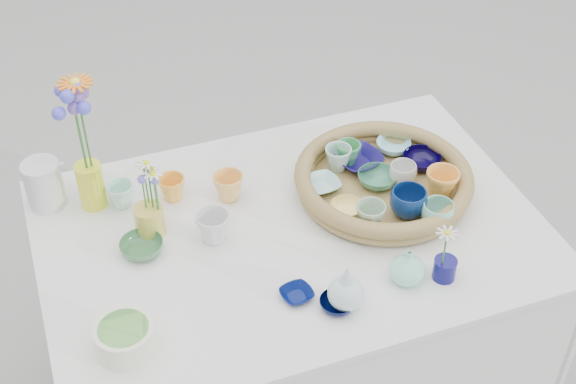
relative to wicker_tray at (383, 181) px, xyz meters
name	(u,v)px	position (x,y,z in m)	size (l,w,h in m)	color
wicker_tray	(383,181)	(0.00, 0.00, 0.00)	(0.47, 0.47, 0.08)	brown
tray_ceramic_0	(358,160)	(-0.02, 0.11, -0.01)	(0.12, 0.12, 0.03)	#150F56
tray_ceramic_1	(422,161)	(0.14, 0.05, 0.00)	(0.11, 0.11, 0.03)	black
tray_ceramic_2	(442,184)	(0.13, -0.09, 0.02)	(0.09, 0.09, 0.08)	#FFAF45
tray_ceramic_3	(377,179)	(-0.01, 0.02, 0.00)	(0.11, 0.11, 0.03)	#3D835E
tray_ceramic_4	(370,217)	(-0.10, -0.13, 0.01)	(0.08, 0.08, 0.07)	#97B595
tray_ceramic_5	(322,185)	(-0.16, 0.05, -0.01)	(0.09, 0.09, 0.02)	#A1DDDA
tray_ceramic_6	(338,158)	(-0.08, 0.12, 0.01)	(0.07, 0.07, 0.07)	silver
tray_ceramic_7	(403,174)	(0.06, 0.00, 0.01)	(0.07, 0.07, 0.06)	silver
tray_ceramic_8	(393,146)	(0.10, 0.14, -0.01)	(0.10, 0.10, 0.03)	#95DDF0
tray_ceramic_9	(408,203)	(0.01, -0.12, 0.02)	(0.10, 0.10, 0.08)	navy
tray_ceramic_10	(346,209)	(-0.13, -0.06, -0.01)	(0.09, 0.09, 0.03)	#F6DC77
tray_ceramic_11	(437,214)	(0.06, -0.18, 0.01)	(0.08, 0.08, 0.07)	#84D2BE
tray_ceramic_12	(348,153)	(-0.05, 0.13, 0.01)	(0.07, 0.07, 0.06)	#41A357
loose_ceramic_0	(172,188)	(-0.53, 0.17, 0.00)	(0.07, 0.07, 0.07)	#FFB03B
loose_ceramic_1	(229,187)	(-0.39, 0.12, 0.00)	(0.08, 0.08, 0.08)	#FCBA5A
loose_ceramic_2	(142,247)	(-0.65, -0.01, -0.02)	(0.11, 0.11, 0.03)	#3D7346
loose_ceramic_3	(213,227)	(-0.47, -0.02, 0.00)	(0.09, 0.09, 0.08)	silver
loose_ceramic_4	(297,294)	(-0.35, -0.28, -0.03)	(0.07, 0.07, 0.02)	#041150
loose_ceramic_5	(121,195)	(-0.66, 0.19, 0.00)	(0.07, 0.07, 0.07)	#B1EAD7
loose_ceramic_6	(337,304)	(-0.27, -0.34, -0.03)	(0.08, 0.08, 0.03)	black
fluted_bowl	(125,338)	(-0.75, -0.29, 0.00)	(0.13, 0.13, 0.07)	silver
bud_vase_paleblue	(346,286)	(-0.25, -0.34, 0.03)	(0.08, 0.08, 0.13)	silver
bud_vase_seafoam	(408,266)	(-0.09, -0.31, 0.01)	(0.09, 0.09, 0.09)	#8EE6C5
bud_vase_cobalt	(445,269)	(0.00, -0.34, -0.01)	(0.06, 0.06, 0.06)	#0D0C56
single_daisy	(445,248)	(-0.01, -0.34, 0.06)	(0.06, 0.06, 0.11)	silver
tall_vase_yellow	(91,185)	(-0.73, 0.21, 0.03)	(0.07, 0.07, 0.13)	yellow
gerbera	(84,126)	(-0.72, 0.21, 0.21)	(0.10, 0.10, 0.27)	orange
hydrangea	(80,134)	(-0.73, 0.21, 0.20)	(0.08, 0.08, 0.29)	#7554A8
white_pitcher	(44,184)	(-0.85, 0.26, 0.03)	(0.14, 0.10, 0.13)	silver
daisy_cup	(150,220)	(-0.62, 0.06, 0.00)	(0.07, 0.07, 0.08)	gold
daisy_posy	(149,184)	(-0.61, 0.06, 0.11)	(0.08, 0.08, 0.14)	white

